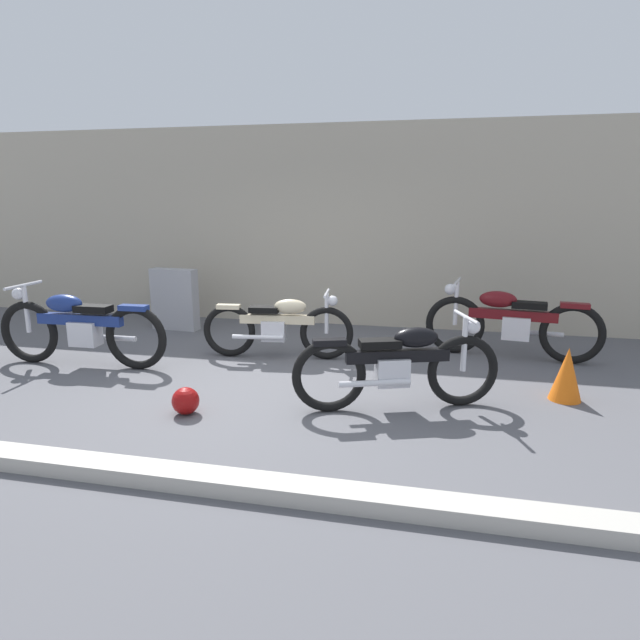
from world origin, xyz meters
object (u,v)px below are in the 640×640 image
object	(u,v)px
traffic_cone	(567,374)
motorcycle_black	(399,365)
helmet	(186,401)
motorcycle_maroon	(510,322)
stone_marker	(175,299)
motorcycle_blue	(80,327)
motorcycle_cream	(279,326)

from	to	relation	value
traffic_cone	motorcycle_black	xyz separation A→B (m)	(-1.65, -0.60, 0.17)
helmet	motorcycle_maroon	size ratio (longest dim) A/B	0.12
stone_marker	motorcycle_maroon	xyz separation A→B (m)	(4.93, -0.51, -0.01)
helmet	traffic_cone	distance (m)	3.80
helmet	motorcycle_maroon	xyz separation A→B (m)	(3.22, 2.61, 0.34)
helmet	motorcycle_black	size ratio (longest dim) A/B	0.13
motorcycle_blue	motorcycle_cream	size ratio (longest dim) A/B	1.15
motorcycle_blue	helmet	bearing A→B (deg)	148.14
traffic_cone	motorcycle_cream	distance (m)	3.38
traffic_cone	motorcycle_blue	bearing A→B (deg)	-179.53
traffic_cone	helmet	bearing A→B (deg)	-161.95
traffic_cone	motorcycle_black	size ratio (longest dim) A/B	0.28
traffic_cone	motorcycle_maroon	xyz separation A→B (m)	(-0.39, 1.43, 0.20)
stone_marker	motorcycle_blue	bearing A→B (deg)	-96.65
stone_marker	motorcycle_cream	world-z (taller)	stone_marker
motorcycle_cream	helmet	bearing A→B (deg)	-106.17
motorcycle_maroon	motorcycle_black	xyz separation A→B (m)	(-1.26, -2.03, -0.03)
motorcycle_maroon	motorcycle_black	distance (m)	2.39
traffic_cone	motorcycle_blue	xyz separation A→B (m)	(-5.55, -0.05, 0.21)
helmet	motorcycle_black	distance (m)	2.07
motorcycle_cream	motorcycle_black	bearing A→B (deg)	-47.07
stone_marker	traffic_cone	distance (m)	5.67
helmet	motorcycle_cream	xyz separation A→B (m)	(0.33, 1.97, 0.29)
traffic_cone	motorcycle_cream	xyz separation A→B (m)	(-3.28, 0.80, 0.15)
traffic_cone	motorcycle_blue	world-z (taller)	motorcycle_blue
motorcycle_black	motorcycle_cream	bearing A→B (deg)	120.21
helmet	traffic_cone	xyz separation A→B (m)	(3.61, 1.18, 0.14)
stone_marker	traffic_cone	world-z (taller)	stone_marker
motorcycle_blue	motorcycle_maroon	bearing A→B (deg)	-165.53
traffic_cone	motorcycle_maroon	distance (m)	1.50
motorcycle_cream	motorcycle_black	xyz separation A→B (m)	(1.63, -1.39, 0.02)
helmet	motorcycle_black	bearing A→B (deg)	16.50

